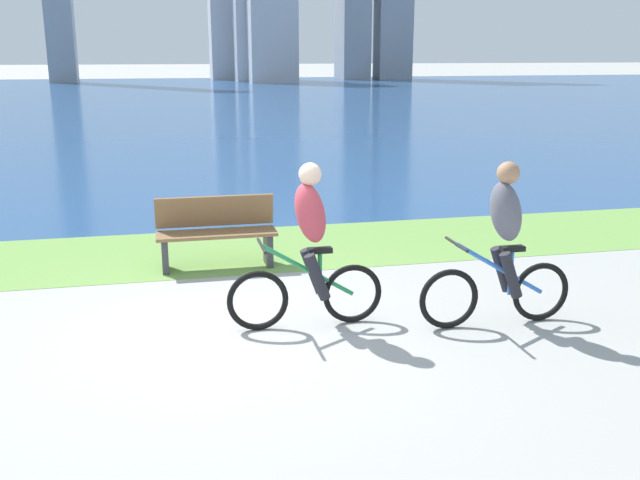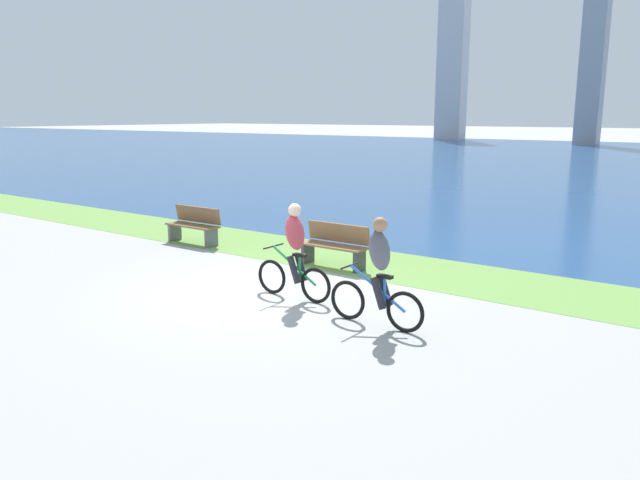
{
  "view_description": "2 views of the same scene",
  "coord_description": "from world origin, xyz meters",
  "px_view_note": "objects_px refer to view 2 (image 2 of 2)",
  "views": [
    {
      "loc": [
        -0.67,
        -6.59,
        2.68
      ],
      "look_at": [
        0.85,
        0.24,
        0.82
      ],
      "focal_mm": 40.11,
      "sensor_mm": 36.0,
      "label": 1
    },
    {
      "loc": [
        7.0,
        -7.92,
        3.11
      ],
      "look_at": [
        0.81,
        0.57,
        0.95
      ],
      "focal_mm": 34.37,
      "sensor_mm": 36.0,
      "label": 2
    }
  ],
  "objects_px": {
    "bench_far_along_path": "(194,225)",
    "cyclist_trailing": "(378,272)",
    "cyclist_lead": "(294,251)",
    "bench_near_path": "(335,245)"
  },
  "relations": [
    {
      "from": "cyclist_lead",
      "to": "cyclist_trailing",
      "type": "bearing_deg",
      "value": -11.13
    },
    {
      "from": "cyclist_lead",
      "to": "bench_near_path",
      "type": "height_order",
      "value": "cyclist_lead"
    },
    {
      "from": "cyclist_lead",
      "to": "cyclist_trailing",
      "type": "xyz_separation_m",
      "value": [
        1.87,
        -0.37,
        0.0
      ]
    },
    {
      "from": "cyclist_trailing",
      "to": "bench_far_along_path",
      "type": "bearing_deg",
      "value": 159.34
    },
    {
      "from": "cyclist_lead",
      "to": "bench_far_along_path",
      "type": "relative_size",
      "value": 1.1
    },
    {
      "from": "bench_near_path",
      "to": "bench_far_along_path",
      "type": "height_order",
      "value": "same"
    },
    {
      "from": "bench_far_along_path",
      "to": "bench_near_path",
      "type": "bearing_deg",
      "value": 1.18
    },
    {
      "from": "cyclist_lead",
      "to": "cyclist_trailing",
      "type": "distance_m",
      "value": 1.9
    },
    {
      "from": "cyclist_lead",
      "to": "bench_far_along_path",
      "type": "height_order",
      "value": "cyclist_lead"
    },
    {
      "from": "bench_far_along_path",
      "to": "cyclist_trailing",
      "type": "bearing_deg",
      "value": -20.66
    }
  ]
}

